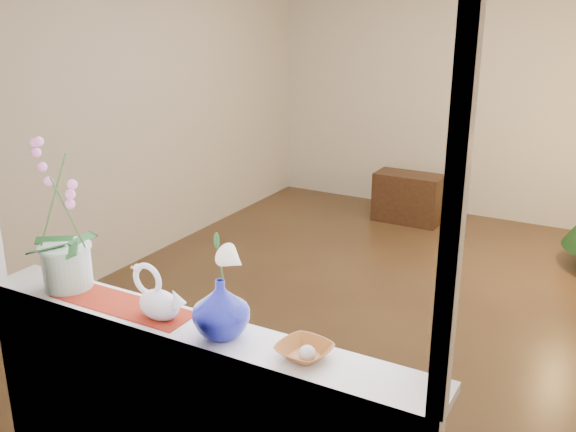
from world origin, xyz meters
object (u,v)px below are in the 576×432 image
object	(u,v)px
orchid_pot	(61,217)
paperweight	(307,354)
blue_vase	(221,304)
swan	(158,294)
amber_dish	(304,352)
side_table	(408,198)

from	to	relation	value
orchid_pot	paperweight	xyz separation A→B (m)	(1.28, -0.03, -0.32)
orchid_pot	paperweight	world-z (taller)	orchid_pot
blue_vase	paperweight	bearing A→B (deg)	-1.67
orchid_pot	swan	xyz separation A→B (m)	(0.57, -0.03, -0.24)
orchid_pot	blue_vase	xyz separation A→B (m)	(0.89, -0.02, -0.21)
swan	amber_dish	world-z (taller)	swan
paperweight	side_table	distance (m)	4.51
swan	amber_dish	size ratio (longest dim) A/B	1.54
orchid_pot	paperweight	bearing A→B (deg)	-1.48
swan	paperweight	bearing A→B (deg)	-15.65
blue_vase	side_table	distance (m)	4.44
blue_vase	side_table	world-z (taller)	blue_vase
blue_vase	orchid_pot	bearing A→B (deg)	178.60
swan	orchid_pot	bearing A→B (deg)	161.57
swan	paperweight	xyz separation A→B (m)	(0.71, -0.00, -0.08)
blue_vase	side_table	size ratio (longest dim) A/B	0.41
amber_dish	orchid_pot	bearing A→B (deg)	179.62
blue_vase	paperweight	size ratio (longest dim) A/B	4.17
swan	paperweight	distance (m)	0.71
side_table	amber_dish	bearing A→B (deg)	-76.16
swan	paperweight	world-z (taller)	swan
paperweight	side_table	bearing A→B (deg)	103.82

